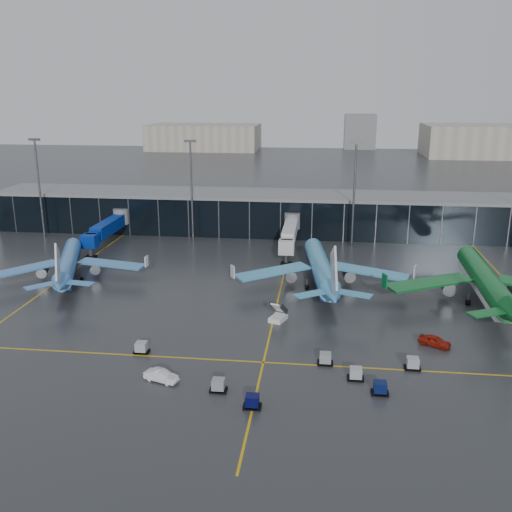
# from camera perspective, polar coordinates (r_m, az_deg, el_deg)

# --- Properties ---
(ground) EXTENTS (600.00, 600.00, 0.00)m
(ground) POSITION_cam_1_polar(r_m,az_deg,el_deg) (97.05, -4.22, -6.27)
(ground) COLOR #282B2D
(ground) RESTS_ON ground
(terminal_pier) EXTENTS (142.00, 17.00, 10.70)m
(terminal_pier) POSITION_cam_1_polar(r_m,az_deg,el_deg) (154.25, 0.10, 4.40)
(terminal_pier) COLOR black
(terminal_pier) RESTS_ON ground
(jet_bridges) EXTENTS (94.00, 27.50, 7.20)m
(jet_bridges) POSITION_cam_1_polar(r_m,az_deg,el_deg) (144.82, -14.72, 2.72)
(jet_bridges) COLOR #595B60
(jet_bridges) RESTS_ON ground
(flood_masts) EXTENTS (203.00, 0.50, 25.50)m
(flood_masts) POSITION_cam_1_polar(r_m,az_deg,el_deg) (140.45, 1.56, 6.70)
(flood_masts) COLOR #595B60
(flood_masts) RESTS_ON ground
(distant_hangars) EXTENTS (260.00, 71.00, 22.00)m
(distant_hangars) POSITION_cam_1_polar(r_m,az_deg,el_deg) (360.57, 12.18, 11.39)
(distant_hangars) COLOR #B2AD99
(distant_hangars) RESTS_ON ground
(taxi_lines) EXTENTS (220.00, 120.00, 0.02)m
(taxi_lines) POSITION_cam_1_polar(r_m,az_deg,el_deg) (105.56, 2.23, -4.33)
(taxi_lines) COLOR gold
(taxi_lines) RESTS_ON ground
(airliner_arkefly) EXTENTS (42.83, 45.53, 11.31)m
(airliner_arkefly) POSITION_cam_1_polar(r_m,az_deg,el_deg) (120.74, -18.36, 0.31)
(airliner_arkefly) COLOR #3E81CC
(airliner_arkefly) RESTS_ON ground
(airliner_klm_near) EXTENTS (40.13, 44.43, 12.43)m
(airliner_klm_near) POSITION_cam_1_polar(r_m,az_deg,el_deg) (111.26, 6.51, 0.03)
(airliner_klm_near) COLOR #3D96CA
(airliner_klm_near) RESTS_ON ground
(airliner_aer_lingus) EXTENTS (39.29, 44.38, 13.27)m
(airliner_aer_lingus) POSITION_cam_1_polar(r_m,az_deg,el_deg) (110.13, 22.04, -1.03)
(airliner_aer_lingus) COLOR #0B6224
(airliner_aer_lingus) RESTS_ON ground
(baggage_carts) EXTENTS (40.98, 14.53, 1.70)m
(baggage_carts) POSITION_cam_1_polar(r_m,az_deg,el_deg) (77.77, 4.12, -11.65)
(baggage_carts) COLOR black
(baggage_carts) RESTS_ON ground
(mobile_airstair) EXTENTS (3.20, 3.77, 3.45)m
(mobile_airstair) POSITION_cam_1_polar(r_m,az_deg,el_deg) (95.76, 2.22, -6.05)
(mobile_airstair) COLOR white
(mobile_airstair) RESTS_ON ground
(service_van_red) EXTENTS (5.09, 4.05, 1.62)m
(service_van_red) POSITION_cam_1_polar(r_m,az_deg,el_deg) (90.80, 17.44, -8.10)
(service_van_red) COLOR maroon
(service_van_red) RESTS_ON ground
(service_van_white) EXTENTS (5.00, 3.01, 1.56)m
(service_van_white) POSITION_cam_1_polar(r_m,az_deg,el_deg) (78.03, -9.45, -11.73)
(service_van_white) COLOR white
(service_van_white) RESTS_ON ground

